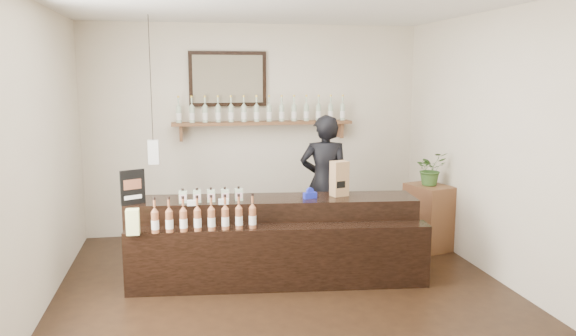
% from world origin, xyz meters
% --- Properties ---
extents(ground, '(5.00, 5.00, 0.00)m').
position_xyz_m(ground, '(0.00, 0.00, 0.00)').
color(ground, black).
rests_on(ground, ground).
extents(room_shell, '(5.00, 5.00, 5.00)m').
position_xyz_m(room_shell, '(0.00, 0.00, 1.70)').
color(room_shell, beige).
rests_on(room_shell, ground).
extents(back_wall_decor, '(2.66, 0.96, 1.69)m').
position_xyz_m(back_wall_decor, '(-0.14, 2.37, 1.75)').
color(back_wall_decor, brown).
rests_on(back_wall_decor, ground).
extents(counter, '(3.07, 1.12, 0.99)m').
position_xyz_m(counter, '(-0.05, 0.59, 0.40)').
color(counter, black).
rests_on(counter, ground).
extents(promo_sign, '(0.24, 0.13, 0.35)m').
position_xyz_m(promo_sign, '(-1.47, 0.67, 1.02)').
color(promo_sign, black).
rests_on(promo_sign, counter).
extents(paper_bag, '(0.20, 0.17, 0.38)m').
position_xyz_m(paper_bag, '(0.68, 0.67, 1.04)').
color(paper_bag, '#9D764C').
rests_on(paper_bag, counter).
extents(tape_dispenser, '(0.15, 0.09, 0.12)m').
position_xyz_m(tape_dispenser, '(0.34, 0.60, 0.89)').
color(tape_dispenser, '#1923B0').
rests_on(tape_dispenser, counter).
extents(side_cabinet, '(0.54, 0.64, 0.80)m').
position_xyz_m(side_cabinet, '(2.00, 1.26, 0.40)').
color(side_cabinet, brown).
rests_on(side_cabinet, ground).
extents(potted_plant, '(0.43, 0.39, 0.41)m').
position_xyz_m(potted_plant, '(2.00, 1.26, 1.00)').
color(potted_plant, '#355A24').
rests_on(potted_plant, side_cabinet).
extents(shopkeeper, '(0.76, 0.57, 1.87)m').
position_xyz_m(shopkeeper, '(0.74, 1.55, 0.94)').
color(shopkeeper, black).
rests_on(shopkeeper, ground).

